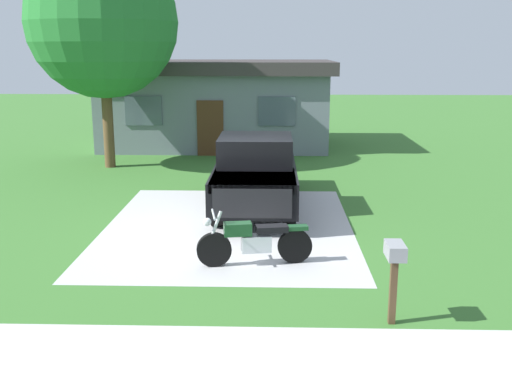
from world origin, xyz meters
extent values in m
plane|color=#396E2C|center=(0.00, 0.00, 0.00)|extent=(80.00, 80.00, 0.00)
cube|color=#B5B5B5|center=(0.00, 0.00, 0.00)|extent=(5.66, 7.15, 0.01)
cube|color=beige|center=(0.00, -6.00, 0.00)|extent=(36.00, 1.80, 0.01)
cylinder|color=black|center=(-0.08, -2.57, 0.33)|extent=(0.67, 0.23, 0.66)
cylinder|color=black|center=(1.45, -2.32, 0.33)|extent=(0.67, 0.23, 0.66)
cube|color=silver|center=(0.71, -2.44, 0.42)|extent=(0.60, 0.35, 0.32)
cube|color=#194723|center=(0.36, -2.50, 0.72)|extent=(0.56, 0.34, 0.24)
cube|color=black|center=(1.00, -2.39, 0.70)|extent=(0.64, 0.38, 0.12)
cube|color=#194723|center=(1.45, -2.32, 0.70)|extent=(0.51, 0.28, 0.08)
cylinder|color=silver|center=(-0.08, -2.57, 0.70)|extent=(0.34, 0.11, 0.77)
cylinder|color=silver|center=(-0.08, -2.57, 1.02)|extent=(0.16, 0.70, 0.04)
sphere|color=silver|center=(-0.20, -2.59, 0.88)|extent=(0.16, 0.16, 0.16)
cylinder|color=black|center=(1.40, 0.10, 0.42)|extent=(0.30, 0.84, 0.84)
cylinder|color=black|center=(-0.24, 0.10, 0.42)|extent=(0.30, 0.84, 0.84)
cylinder|color=black|center=(1.39, 3.60, 0.42)|extent=(0.30, 0.84, 0.84)
cylinder|color=black|center=(-0.25, 3.60, 0.42)|extent=(0.30, 0.84, 0.84)
cube|color=black|center=(0.57, 1.90, 0.80)|extent=(2.01, 5.60, 0.80)
cube|color=black|center=(0.58, 0.05, 1.10)|extent=(1.90, 1.90, 0.20)
cube|color=black|center=(0.58, 1.50, 1.55)|extent=(1.80, 1.90, 0.70)
cube|color=#3F4C56|center=(0.58, 0.70, 1.45)|extent=(1.70, 0.16, 0.60)
cube|color=black|center=(0.57, 3.45, 1.05)|extent=(1.90, 2.40, 0.50)
cube|color=black|center=(0.58, -0.88, 0.80)|extent=(1.70, 0.10, 0.64)
cube|color=#4C3823|center=(2.81, -4.90, 0.55)|extent=(0.10, 0.10, 1.10)
cube|color=gray|center=(2.81, -4.90, 1.15)|extent=(0.26, 0.48, 0.22)
cylinder|color=brown|center=(-4.63, 7.06, 1.55)|extent=(0.36, 0.36, 3.10)
sphere|color=#26722F|center=(-4.63, 7.06, 4.85)|extent=(5.00, 5.00, 5.00)
cube|color=slate|center=(-1.38, 11.90, 1.50)|extent=(9.00, 5.00, 3.00)
cube|color=#383333|center=(-1.38, 11.90, 3.25)|extent=(9.60, 5.60, 0.50)
cube|color=#4C2D19|center=(-1.38, 9.37, 1.05)|extent=(1.00, 0.08, 2.10)
cube|color=#4C5966|center=(-3.90, 9.37, 1.70)|extent=(1.40, 0.06, 1.10)
cube|color=#4C5966|center=(1.14, 9.37, 1.70)|extent=(1.40, 0.06, 1.10)
camera|label=1|loc=(1.02, -13.30, 4.04)|focal=42.26mm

